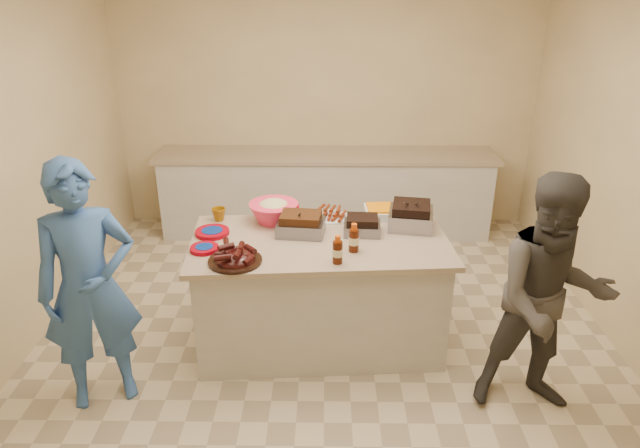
{
  "coord_description": "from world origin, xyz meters",
  "views": [
    {
      "loc": [
        0.01,
        -3.64,
        2.66
      ],
      "look_at": [
        -0.04,
        0.15,
        0.98
      ],
      "focal_mm": 32.0,
      "sensor_mm": 36.0,
      "label": 1
    }
  ],
  "objects_px": {
    "coleslaw_bowl": "(274,222)",
    "bbq_bottle_b": "(354,251)",
    "roasting_pan": "(410,227)",
    "mustard_bottle": "(292,230)",
    "guest_gray": "(530,402)",
    "bbq_bottle_a": "(337,263)",
    "plastic_cup": "(219,220)",
    "rib_platter": "(235,262)",
    "guest_blue": "(109,394)",
    "island": "(320,340)"
  },
  "relations": [
    {
      "from": "roasting_pan",
      "to": "bbq_bottle_a",
      "type": "xyz_separation_m",
      "value": [
        -0.56,
        -0.6,
        0.0
      ]
    },
    {
      "from": "coleslaw_bowl",
      "to": "bbq_bottle_a",
      "type": "height_order",
      "value": "coleslaw_bowl"
    },
    {
      "from": "rib_platter",
      "to": "guest_blue",
      "type": "height_order",
      "value": "rib_platter"
    },
    {
      "from": "guest_gray",
      "to": "bbq_bottle_b",
      "type": "bearing_deg",
      "value": 158.49
    },
    {
      "from": "bbq_bottle_a",
      "to": "bbq_bottle_b",
      "type": "xyz_separation_m",
      "value": [
        0.12,
        0.18,
        0.0
      ]
    },
    {
      "from": "coleslaw_bowl",
      "to": "bbq_bottle_a",
      "type": "bearing_deg",
      "value": -54.63
    },
    {
      "from": "rib_platter",
      "to": "coleslaw_bowl",
      "type": "relative_size",
      "value": 0.95
    },
    {
      "from": "bbq_bottle_a",
      "to": "guest_gray",
      "type": "xyz_separation_m",
      "value": [
        1.31,
        -0.32,
        -0.88
      ]
    },
    {
      "from": "bbq_bottle_a",
      "to": "bbq_bottle_b",
      "type": "distance_m",
      "value": 0.21
    },
    {
      "from": "rib_platter",
      "to": "bbq_bottle_a",
      "type": "xyz_separation_m",
      "value": [
        0.68,
        -0.0,
        0.0
      ]
    },
    {
      "from": "island",
      "to": "bbq_bottle_a",
      "type": "height_order",
      "value": "bbq_bottle_a"
    },
    {
      "from": "mustard_bottle",
      "to": "plastic_cup",
      "type": "bearing_deg",
      "value": 163.21
    },
    {
      "from": "guest_blue",
      "to": "guest_gray",
      "type": "distance_m",
      "value": 2.88
    },
    {
      "from": "roasting_pan",
      "to": "island",
      "type": "bearing_deg",
      "value": -151.77
    },
    {
      "from": "island",
      "to": "guest_blue",
      "type": "bearing_deg",
      "value": -160.31
    },
    {
      "from": "mustard_bottle",
      "to": "plastic_cup",
      "type": "distance_m",
      "value": 0.6
    },
    {
      "from": "coleslaw_bowl",
      "to": "bbq_bottle_b",
      "type": "distance_m",
      "value": 0.78
    },
    {
      "from": "bbq_bottle_b",
      "to": "roasting_pan",
      "type": "bearing_deg",
      "value": 43.14
    },
    {
      "from": "rib_platter",
      "to": "mustard_bottle",
      "type": "relative_size",
      "value": 3.24
    },
    {
      "from": "roasting_pan",
      "to": "mustard_bottle",
      "type": "distance_m",
      "value": 0.91
    },
    {
      "from": "island",
      "to": "plastic_cup",
      "type": "distance_m",
      "value": 1.23
    },
    {
      "from": "coleslaw_bowl",
      "to": "plastic_cup",
      "type": "height_order",
      "value": "coleslaw_bowl"
    },
    {
      "from": "bbq_bottle_a",
      "to": "guest_gray",
      "type": "height_order",
      "value": "bbq_bottle_a"
    },
    {
      "from": "rib_platter",
      "to": "guest_blue",
      "type": "bearing_deg",
      "value": -162.55
    },
    {
      "from": "coleslaw_bowl",
      "to": "mustard_bottle",
      "type": "xyz_separation_m",
      "value": [
        0.15,
        -0.15,
        0.0
      ]
    },
    {
      "from": "rib_platter",
      "to": "guest_blue",
      "type": "xyz_separation_m",
      "value": [
        -0.89,
        -0.28,
        -0.88
      ]
    },
    {
      "from": "bbq_bottle_b",
      "to": "guest_gray",
      "type": "height_order",
      "value": "bbq_bottle_b"
    },
    {
      "from": "plastic_cup",
      "to": "roasting_pan",
      "type": "bearing_deg",
      "value": -3.94
    },
    {
      "from": "bbq_bottle_a",
      "to": "coleslaw_bowl",
      "type": "bearing_deg",
      "value": 125.37
    },
    {
      "from": "rib_platter",
      "to": "island",
      "type": "bearing_deg",
      "value": 32.61
    },
    {
      "from": "roasting_pan",
      "to": "plastic_cup",
      "type": "height_order",
      "value": "roasting_pan"
    },
    {
      "from": "mustard_bottle",
      "to": "bbq_bottle_b",
      "type": "bearing_deg",
      "value": -37.64
    },
    {
      "from": "roasting_pan",
      "to": "guest_blue",
      "type": "relative_size",
      "value": 0.19
    },
    {
      "from": "rib_platter",
      "to": "mustard_bottle",
      "type": "height_order",
      "value": "rib_platter"
    },
    {
      "from": "roasting_pan",
      "to": "bbq_bottle_a",
      "type": "height_order",
      "value": "bbq_bottle_a"
    },
    {
      "from": "roasting_pan",
      "to": "guest_gray",
      "type": "xyz_separation_m",
      "value": [
        0.75,
        -0.92,
        -0.88
      ]
    },
    {
      "from": "mustard_bottle",
      "to": "plastic_cup",
      "type": "xyz_separation_m",
      "value": [
        -0.58,
        0.17,
        0.0
      ]
    },
    {
      "from": "guest_gray",
      "to": "bbq_bottle_a",
      "type": "bearing_deg",
      "value": 167.29
    },
    {
      "from": "coleslaw_bowl",
      "to": "plastic_cup",
      "type": "relative_size",
      "value": 3.48
    },
    {
      "from": "bbq_bottle_b",
      "to": "guest_blue",
      "type": "distance_m",
      "value": 1.96
    },
    {
      "from": "coleslaw_bowl",
      "to": "guest_gray",
      "type": "relative_size",
      "value": 0.24
    },
    {
      "from": "roasting_pan",
      "to": "guest_blue",
      "type": "height_order",
      "value": "roasting_pan"
    },
    {
      "from": "rib_platter",
      "to": "coleslaw_bowl",
      "type": "distance_m",
      "value": 0.71
    },
    {
      "from": "bbq_bottle_b",
      "to": "plastic_cup",
      "type": "relative_size",
      "value": 1.89
    },
    {
      "from": "guest_blue",
      "to": "roasting_pan",
      "type": "bearing_deg",
      "value": -0.94
    },
    {
      "from": "island",
      "to": "plastic_cup",
      "type": "relative_size",
      "value": 17.0
    },
    {
      "from": "roasting_pan",
      "to": "mustard_bottle",
      "type": "relative_size",
      "value": 2.9
    },
    {
      "from": "roasting_pan",
      "to": "plastic_cup",
      "type": "bearing_deg",
      "value": -174.57
    },
    {
      "from": "mustard_bottle",
      "to": "guest_gray",
      "type": "relative_size",
      "value": 0.07
    },
    {
      "from": "bbq_bottle_b",
      "to": "plastic_cup",
      "type": "distance_m",
      "value": 1.15
    }
  ]
}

